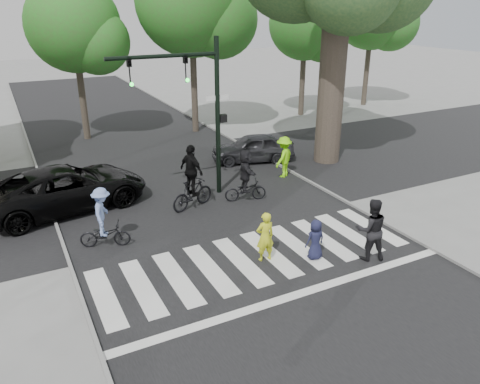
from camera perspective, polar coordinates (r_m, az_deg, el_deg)
The scene contains 20 objects.
ground at distance 13.46m, azimuth 4.03°, elevation -9.83°, with size 120.00×120.00×0.00m, color gray.
road_stem at distance 17.41m, azimuth -4.49°, elevation -2.02°, with size 10.00×70.00×0.01m, color black.
road_cross at distance 20.00m, azimuth -7.87°, elevation 1.14°, with size 70.00×10.00×0.01m, color black.
curb_left at distance 16.34m, azimuth -21.07°, elevation -5.08°, with size 0.10×70.00×0.10m, color gray.
curb_right at distance 19.72m, azimuth 9.12°, elevation 0.89°, with size 0.10×70.00×0.10m, color gray.
crosswalk at distance 13.94m, azimuth 2.61°, elevation -8.54°, with size 10.00×3.85×0.01m.
traffic_signal at distance 17.43m, azimuth -5.36°, elevation 11.45°, with size 4.45×0.29×6.00m.
bg_tree_2 at distance 26.68m, azimuth -18.99°, elevation 18.21°, with size 5.04×4.80×8.40m.
bg_tree_3 at distance 27.02m, azimuth -5.13°, elevation 21.75°, with size 6.30×6.00×10.20m.
bg_tree_4 at distance 31.66m, azimuth 8.49°, elevation 19.30°, with size 4.83×4.60×8.15m.
bg_tree_5 at distance 35.89m, azimuth 16.41°, elevation 20.18°, with size 5.67×5.40×9.30m.
pedestrian_woman at distance 13.70m, azimuth 3.08°, elevation -5.47°, with size 0.56×0.37×1.54m, color yellow.
pedestrian_child at distance 14.02m, azimuth 9.17°, elevation -5.74°, with size 0.61×0.40×1.25m, color #1D1F3F.
pedestrian_adult at distance 14.21m, azimuth 15.68°, elevation -4.42°, with size 0.93×0.73×1.92m, color black.
cyclist_left at distance 15.00m, azimuth -16.30°, elevation -3.50°, with size 1.64×1.14×1.96m.
cyclist_mid at distance 17.13m, azimuth -5.87°, elevation 1.12°, with size 1.93×1.22×2.43m.
cyclist_right at distance 17.74m, azimuth 0.67°, elevation 1.68°, with size 1.70×1.57×2.04m.
car_suv at distance 18.24m, azimuth -20.39°, elevation 0.46°, with size 2.67×5.78×1.61m, color black.
car_grey at distance 22.37m, azimuth 1.54°, elevation 5.41°, with size 1.57×3.90×1.33m, color #2D2E31.
bystander_hivis at distance 20.33m, azimuth 5.36°, elevation 4.27°, with size 1.16×0.67×1.79m, color #8AFD10.
Camera 1 is at (-6.04, -9.68, 7.14)m, focal length 35.00 mm.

